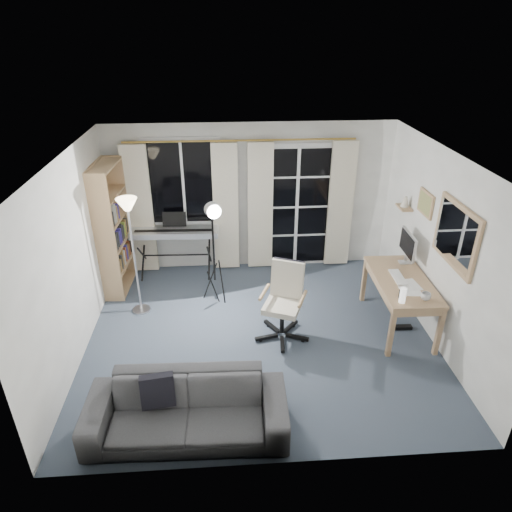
{
  "coord_description": "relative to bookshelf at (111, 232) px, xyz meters",
  "views": [
    {
      "loc": [
        -0.41,
        -4.92,
        3.75
      ],
      "look_at": [
        -0.03,
        0.35,
        1.01
      ],
      "focal_mm": 32.0,
      "sensor_mm": 36.0,
      "label": 1
    }
  ],
  "objects": [
    {
      "name": "studio_light",
      "position": [
        1.55,
        -0.57,
        0.36
      ],
      "size": [
        0.35,
        0.36,
        1.61
      ],
      "rotation": [
        0.0,
        0.0,
        0.33
      ],
      "color": "black",
      "rests_on": "floor"
    },
    {
      "name": "curtains",
      "position": [
        1.99,
        0.47,
        0.16
      ],
      "size": [
        3.6,
        0.07,
        2.13
      ],
      "color": "gold",
      "rests_on": "floor"
    },
    {
      "name": "framed_print",
      "position": [
        4.35,
        -0.86,
        0.67
      ],
      "size": [
        0.03,
        0.42,
        0.32
      ],
      "color": "#A78158",
      "rests_on": "floor"
    },
    {
      "name": "french_door",
      "position": [
        2.88,
        0.57,
        0.09
      ],
      "size": [
        1.32,
        0.09,
        2.11
      ],
      "color": "white",
      "rests_on": "floor"
    },
    {
      "name": "monitor",
      "position": [
        4.2,
        -0.86,
        0.06
      ],
      "size": [
        0.18,
        0.52,
        0.45
      ],
      "rotation": [
        0.0,
        0.0,
        -0.02
      ],
      "color": "silver",
      "rests_on": "desk"
    },
    {
      "name": "window",
      "position": [
        1.08,
        0.57,
        0.57
      ],
      "size": [
        1.2,
        0.08,
        1.4
      ],
      "color": "white",
      "rests_on": "floor"
    },
    {
      "name": "desk_clutter",
      "position": [
        3.94,
        -1.54,
        -0.37
      ],
      "size": [
        0.44,
        0.82,
        0.92
      ],
      "rotation": [
        0.0,
        0.0,
        -0.02
      ],
      "color": "white",
      "rests_on": "desk"
    },
    {
      "name": "bookshelf",
      "position": [
        0.0,
        0.0,
        0.0
      ],
      "size": [
        0.36,
        0.93,
        1.97
      ],
      "rotation": [
        0.0,
        0.0,
        -0.05
      ],
      "color": "#A78158",
      "rests_on": "floor"
    },
    {
      "name": "wall_shelf",
      "position": [
        4.29,
        -0.36,
        0.47
      ],
      "size": [
        0.16,
        0.3,
        0.18
      ],
      "color": "#A78158",
      "rests_on": "floor"
    },
    {
      "name": "sofa",
      "position": [
        1.27,
        -2.95,
        -0.54
      ],
      "size": [
        2.01,
        0.64,
        0.78
      ],
      "rotation": [
        0.0,
        0.0,
        -0.03
      ],
      "color": "#2F2F32",
      "rests_on": "floor"
    },
    {
      "name": "desk",
      "position": [
        4.01,
        -1.31,
        -0.3
      ],
      "size": [
        0.71,
        1.37,
        0.72
      ],
      "rotation": [
        0.0,
        0.0,
        -0.02
      ],
      "color": "#A27A53",
      "rests_on": "floor"
    },
    {
      "name": "mug",
      "position": [
        4.11,
        -1.81,
        -0.15
      ],
      "size": [
        0.12,
        0.1,
        0.12
      ],
      "primitive_type": "imported",
      "rotation": [
        0.0,
        0.0,
        -0.02
      ],
      "color": "silver",
      "rests_on": "desk"
    },
    {
      "name": "office_chair",
      "position": [
        2.45,
        -1.37,
        -0.33
      ],
      "size": [
        0.71,
        0.72,
        1.03
      ],
      "rotation": [
        0.0,
        0.0,
        -0.39
      ],
      "color": "black",
      "rests_on": "floor"
    },
    {
      "name": "wall_mirror",
      "position": [
        4.35,
        -1.76,
        0.62
      ],
      "size": [
        0.04,
        0.94,
        0.74
      ],
      "color": "#A78158",
      "rests_on": "floor"
    },
    {
      "name": "keyboard_piano",
      "position": [
        0.9,
        0.29,
        -0.18
      ],
      "size": [
        1.38,
        0.7,
        1.0
      ],
      "rotation": [
        0.0,
        0.0,
        -0.03
      ],
      "color": "black",
      "rests_on": "floor"
    },
    {
      "name": "torchiere_lamp",
      "position": [
        0.46,
        -0.71,
        0.45
      ],
      "size": [
        0.35,
        0.35,
        1.72
      ],
      "rotation": [
        0.0,
        0.0,
        -0.34
      ],
      "color": "#B2B2B7",
      "rests_on": "floor"
    },
    {
      "name": "floor",
      "position": [
        2.13,
        -1.41,
        -0.94
      ],
      "size": [
        4.5,
        4.0,
        0.02
      ],
      "primitive_type": "cube",
      "color": "#323D49",
      "rests_on": "ground"
    }
  ]
}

